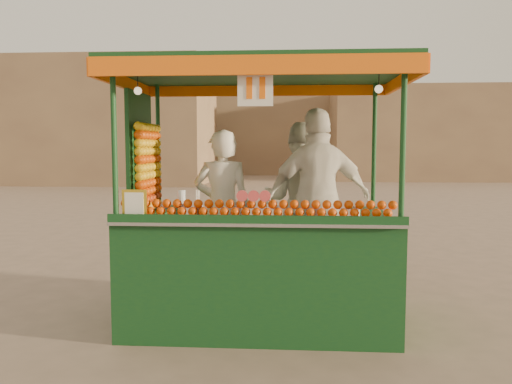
# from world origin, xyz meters

# --- Properties ---
(ground) EXTENTS (90.00, 90.00, 0.00)m
(ground) POSITION_xyz_m (0.00, 0.00, 0.00)
(ground) COLOR #746053
(ground) RESTS_ON ground
(building_left) EXTENTS (10.00, 6.00, 6.00)m
(building_left) POSITION_xyz_m (-9.00, 20.00, 3.00)
(building_left) COLOR #8D6F50
(building_left) RESTS_ON ground
(building_right) EXTENTS (9.00, 6.00, 5.00)m
(building_right) POSITION_xyz_m (7.00, 24.00, 2.50)
(building_right) COLOR #8D6F50
(building_right) RESTS_ON ground
(building_center) EXTENTS (14.00, 7.00, 7.00)m
(building_center) POSITION_xyz_m (-2.00, 30.00, 3.50)
(building_center) COLOR #8D6F50
(building_center) RESTS_ON ground
(juice_cart) EXTENTS (2.92, 1.89, 2.65)m
(juice_cart) POSITION_xyz_m (-0.25, -0.29, 0.86)
(juice_cart) COLOR #0F3A1C
(juice_cart) RESTS_ON ground
(vendor_left) EXTENTS (0.65, 0.46, 1.71)m
(vendor_left) POSITION_xyz_m (-0.61, 0.09, 1.17)
(vendor_left) COLOR white
(vendor_left) RESTS_ON ground
(vendor_middle) EXTENTS (1.02, 0.88, 1.81)m
(vendor_middle) POSITION_xyz_m (0.25, 0.41, 1.21)
(vendor_middle) COLOR beige
(vendor_middle) RESTS_ON ground
(vendor_right) EXTENTS (1.21, 0.71, 1.94)m
(vendor_right) POSITION_xyz_m (0.44, -0.02, 1.28)
(vendor_right) COLOR white
(vendor_right) RESTS_ON ground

